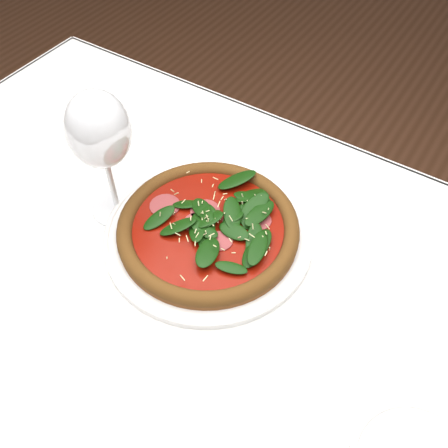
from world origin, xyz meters
The scene contains 5 objects.
ground centered at (0.00, 0.00, 0.00)m, with size 6.00×6.00×0.00m, color brown.
dining_table centered at (0.00, 0.00, 0.65)m, with size 1.21×0.81×0.75m.
plate centered at (0.01, 0.08, 0.76)m, with size 0.33×0.33×0.01m.
pizza centered at (0.01, 0.08, 0.78)m, with size 0.37×0.37×0.04m.
wine_glass centered at (-0.15, 0.05, 0.91)m, with size 0.09×0.09×0.23m.
Camera 1 is at (0.29, -0.32, 1.37)m, focal length 40.00 mm.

